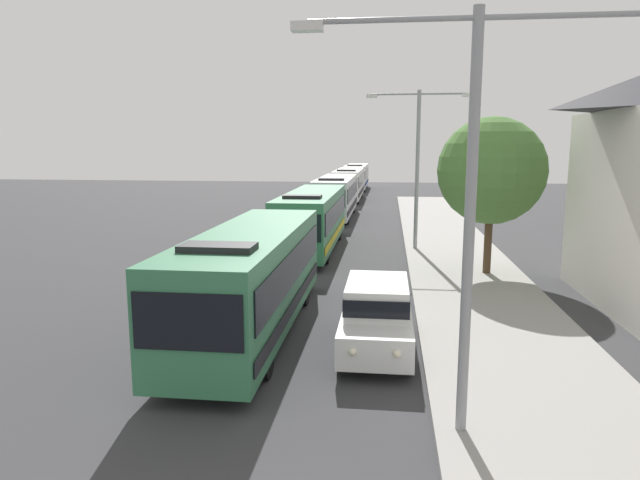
{
  "coord_description": "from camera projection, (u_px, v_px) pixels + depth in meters",
  "views": [
    {
      "loc": [
        2.64,
        -4.51,
        5.51
      ],
      "look_at": [
        0.14,
        16.16,
        1.99
      ],
      "focal_mm": 31.73,
      "sensor_mm": 36.0,
      "label": 1
    }
  ],
  "objects": [
    {
      "name": "roadside_tree",
      "position": [
        491.0,
        171.0,
        23.24
      ],
      "size": [
        4.42,
        4.42,
        6.51
      ],
      "color": "#4C3823",
      "rests_on": "sidewalk"
    },
    {
      "name": "streetlamp_near",
      "position": [
        472.0,
        178.0,
        9.99
      ],
      "size": [
        6.42,
        0.28,
        7.68
      ],
      "color": "gray",
      "rests_on": "sidewalk"
    },
    {
      "name": "white_suv",
      "position": [
        377.0,
        313.0,
        15.16
      ],
      "size": [
        1.86,
        4.6,
        1.9
      ],
      "color": "white",
      "rests_on": "ground_plane"
    },
    {
      "name": "streetlamp_mid",
      "position": [
        418.0,
        153.0,
        28.87
      ],
      "size": [
        5.31,
        0.28,
        8.07
      ],
      "color": "gray",
      "rests_on": "sidewalk"
    },
    {
      "name": "bus_fourth_in_line",
      "position": [
        349.0,
        183.0,
        56.47
      ],
      "size": [
        2.58,
        11.44,
        3.21
      ],
      "color": "silver",
      "rests_on": "ground_plane"
    },
    {
      "name": "bus_middle",
      "position": [
        336.0,
        196.0,
        42.91
      ],
      "size": [
        2.58,
        11.57,
        3.21
      ],
      "color": "silver",
      "rests_on": "ground_plane"
    },
    {
      "name": "bus_second_in_line",
      "position": [
        312.0,
        218.0,
        29.73
      ],
      "size": [
        2.58,
        11.53,
        3.21
      ],
      "color": "#33724C",
      "rests_on": "ground_plane"
    },
    {
      "name": "bus_rear",
      "position": [
        356.0,
        176.0,
        69.76
      ],
      "size": [
        2.58,
        11.62,
        3.21
      ],
      "color": "silver",
      "rests_on": "ground_plane"
    },
    {
      "name": "bus_lead",
      "position": [
        252.0,
        276.0,
        16.59
      ],
      "size": [
        2.58,
        10.76,
        3.21
      ],
      "color": "#33724C",
      "rests_on": "ground_plane"
    }
  ]
}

